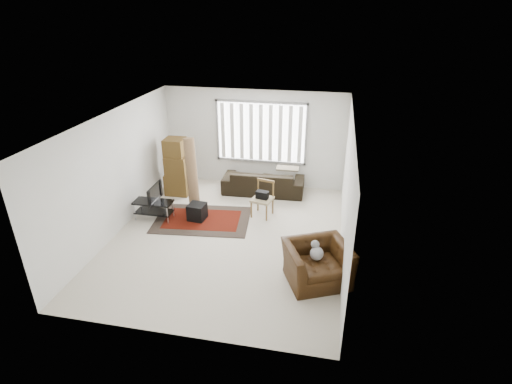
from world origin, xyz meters
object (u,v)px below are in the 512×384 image
sofa (263,178)px  side_chair (263,197)px  tv_stand (154,206)px  moving_boxes (177,169)px  armchair (317,261)px

sofa → side_chair: 1.32m
sofa → tv_stand: bearing=38.6°
moving_boxes → tv_stand: bearing=-91.9°
tv_stand → sofa: (2.32, 1.98, 0.09)m
tv_stand → moving_boxes: moving_boxes is taller
moving_boxes → side_chair: (2.48, -0.81, -0.23)m
sofa → armchair: 3.98m
sofa → armchair: (1.67, -3.61, 0.01)m
tv_stand → sofa: size_ratio=0.42×
tv_stand → side_chair: bearing=15.0°
sofa → moving_boxes: bearing=10.3°
tv_stand → moving_boxes: size_ratio=0.60×
moving_boxes → sofa: (2.27, 0.49, -0.30)m
tv_stand → moving_boxes: bearing=88.1°
tv_stand → sofa: sofa is taller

